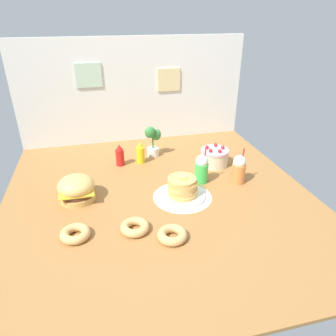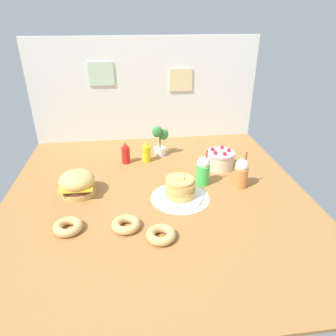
# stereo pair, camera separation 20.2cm
# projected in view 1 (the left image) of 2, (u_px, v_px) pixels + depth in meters

# --- Properties ---
(ground_plane) EXTENTS (1.95, 2.03, 0.02)m
(ground_plane) POSITION_uv_depth(u_px,v_px,m) (159.00, 197.00, 1.99)
(ground_plane) COLOR #9E6B38
(back_wall) EXTENTS (1.95, 0.04, 0.89)m
(back_wall) POSITION_uv_depth(u_px,v_px,m) (134.00, 91.00, 2.66)
(back_wall) COLOR silver
(back_wall) RESTS_ON ground_plane
(doily_mat) EXTENTS (0.38, 0.38, 0.00)m
(doily_mat) POSITION_uv_depth(u_px,v_px,m) (182.00, 197.00, 1.98)
(doily_mat) COLOR white
(doily_mat) RESTS_ON ground_plane
(burger) EXTENTS (0.23, 0.23, 0.16)m
(burger) POSITION_uv_depth(u_px,v_px,m) (77.00, 189.00, 1.92)
(burger) COLOR #DBA859
(burger) RESTS_ON ground_plane
(pancake_stack) EXTENTS (0.29, 0.29, 0.15)m
(pancake_stack) POSITION_uv_depth(u_px,v_px,m) (182.00, 188.00, 1.95)
(pancake_stack) COLOR white
(pancake_stack) RESTS_ON doily_mat
(layer_cake) EXTENTS (0.21, 0.21, 0.16)m
(layer_cake) POSITION_uv_depth(u_px,v_px,m) (214.00, 157.00, 2.36)
(layer_cake) COLOR beige
(layer_cake) RESTS_ON ground_plane
(ketchup_bottle) EXTENTS (0.06, 0.06, 0.17)m
(ketchup_bottle) POSITION_uv_depth(u_px,v_px,m) (120.00, 156.00, 2.35)
(ketchup_bottle) COLOR red
(ketchup_bottle) RESTS_ON ground_plane
(mustard_bottle) EXTENTS (0.06, 0.06, 0.17)m
(mustard_bottle) POSITION_uv_depth(u_px,v_px,m) (141.00, 153.00, 2.39)
(mustard_bottle) COLOR yellow
(mustard_bottle) RESTS_ON ground_plane
(cream_soda_cup) EXTENTS (0.09, 0.09, 0.26)m
(cream_soda_cup) POSITION_uv_depth(u_px,v_px,m) (202.00, 169.00, 2.11)
(cream_soda_cup) COLOR green
(cream_soda_cup) RESTS_ON ground_plane
(orange_float_cup) EXTENTS (0.09, 0.09, 0.26)m
(orange_float_cup) POSITION_uv_depth(u_px,v_px,m) (239.00, 169.00, 2.11)
(orange_float_cup) COLOR orange
(orange_float_cup) RESTS_ON ground_plane
(donut_pink_glaze) EXTENTS (0.16, 0.16, 0.05)m
(donut_pink_glaze) POSITION_uv_depth(u_px,v_px,m) (75.00, 233.00, 1.62)
(donut_pink_glaze) COLOR tan
(donut_pink_glaze) RESTS_ON ground_plane
(donut_chocolate) EXTENTS (0.16, 0.16, 0.05)m
(donut_chocolate) POSITION_uv_depth(u_px,v_px,m) (135.00, 227.00, 1.67)
(donut_chocolate) COLOR tan
(donut_chocolate) RESTS_ON ground_plane
(donut_vanilla) EXTENTS (0.16, 0.16, 0.05)m
(donut_vanilla) POSITION_uv_depth(u_px,v_px,m) (172.00, 235.00, 1.61)
(donut_vanilla) COLOR tan
(donut_vanilla) RESTS_ON ground_plane
(potted_plant) EXTENTS (0.13, 0.09, 0.26)m
(potted_plant) POSITION_uv_depth(u_px,v_px,m) (152.00, 140.00, 2.48)
(potted_plant) COLOR white
(potted_plant) RESTS_ON ground_plane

